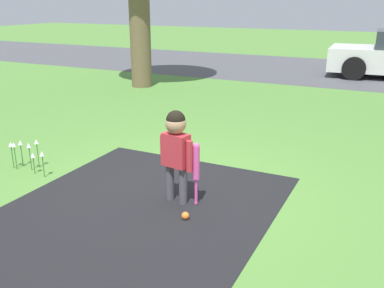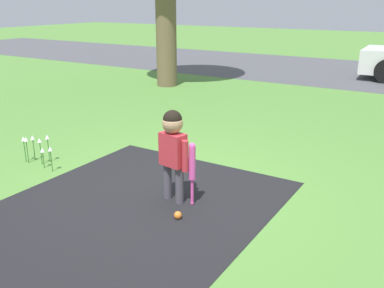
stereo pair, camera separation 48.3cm
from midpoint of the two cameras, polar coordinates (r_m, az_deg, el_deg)
ground_plane at (r=5.27m, az=-5.57°, el=-6.02°), size 60.00×60.00×0.00m
street_strip at (r=14.74m, az=15.99°, el=9.42°), size 40.00×6.00×0.01m
child at (r=4.69m, az=-5.10°, el=-0.03°), size 0.43×0.23×1.07m
baseball_bat at (r=4.67m, az=-2.40°, el=-2.89°), size 0.08×0.08×0.73m
sports_ball at (r=4.55m, az=-3.98°, el=-9.59°), size 0.08×0.08×0.08m
flower_bed at (r=6.20m, az=-23.34°, el=-0.62°), size 0.67×0.28×0.41m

